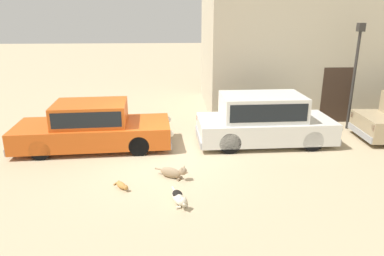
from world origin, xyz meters
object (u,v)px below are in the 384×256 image
Objects in this scene: parked_sedan_nearest at (93,126)px; stray_cat at (122,185)px; stray_dog_tan at (174,172)px; parked_sedan_second at (263,118)px; stray_dog_spotted at (179,197)px; street_lamp at (356,63)px.

parked_sedan_nearest is 8.37× the size of stray_cat.
stray_dog_tan is at bearing 74.69° from stray_cat.
parked_sedan_second is 7.55× the size of stray_cat.
stray_dog_spotted is at bearing 23.91° from stray_cat.
stray_dog_spotted reaches higher than stray_cat.
street_lamp reaches higher than stray_dog_tan.
stray_dog_tan is at bearing -46.83° from parked_sedan_nearest.
street_lamp reaches higher than parked_sedan_nearest.
street_lamp reaches higher than parked_sedan_second.
parked_sedan_second is 4.49× the size of stray_dog_spotted.
stray_cat is (-1.25, -0.49, -0.09)m from stray_dog_tan.
parked_sedan_second is at bearing 88.66° from stray_cat.
stray_cat is at bearing -145.94° from parked_sedan_second.
parked_sedan_second is 4.68m from stray_dog_spotted.
street_lamp is at bearing 60.46° from stray_dog_tan.
stray_cat is at bearing -150.72° from street_lamp.
street_lamp reaches higher than stray_cat.
parked_sedan_second is 4.01m from street_lamp.
parked_sedan_second reaches higher than stray_cat.
stray_cat is (-1.35, 0.76, -0.06)m from stray_dog_spotted.
stray_dog_spotted is at bearing -141.21° from street_lamp.
parked_sedan_nearest is at bearing 179.88° from parked_sedan_second.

